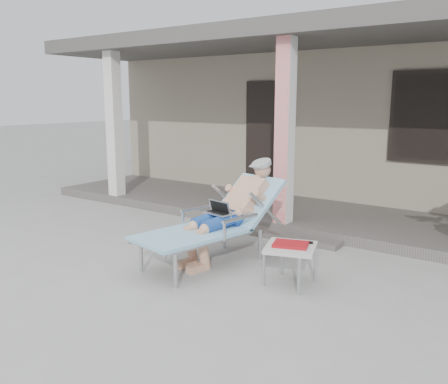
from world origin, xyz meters
The scene contains 7 objects.
ground centered at (0.00, 0.00, 0.00)m, with size 60.00×60.00×0.00m, color #9E9E99.
house centered at (0.00, 6.50, 1.67)m, with size 10.40×5.40×3.30m.
porch_deck centered at (0.00, 3.00, 0.07)m, with size 10.00×2.00×0.15m, color #605B56.
porch_overhang centered at (0.00, 2.95, 2.79)m, with size 10.00×2.30×2.85m.
porch_step centered at (0.00, 1.85, 0.04)m, with size 2.00×0.30×0.07m, color #605B56.
lounger centered at (-0.02, 0.64, 0.78)m, with size 1.11×2.02×1.27m.
side_table centered at (1.01, 0.40, 0.38)m, with size 0.63×0.63×0.45m.
Camera 1 is at (3.14, -3.87, 1.92)m, focal length 38.00 mm.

